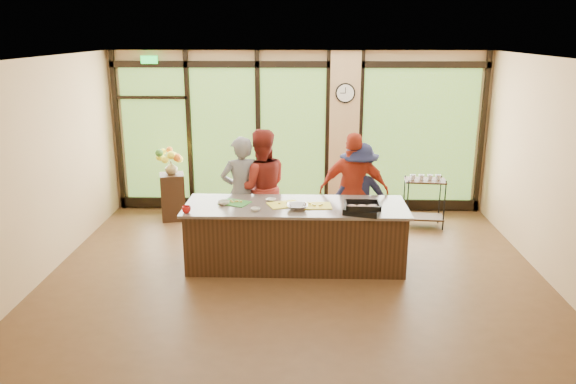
# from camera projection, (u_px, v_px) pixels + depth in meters

# --- Properties ---
(floor) EXTENTS (7.00, 7.00, 0.00)m
(floor) POSITION_uv_depth(u_px,v_px,m) (295.00, 272.00, 8.04)
(floor) COLOR #4F331C
(floor) RESTS_ON ground
(ceiling) EXTENTS (7.00, 7.00, 0.00)m
(ceiling) POSITION_uv_depth(u_px,v_px,m) (296.00, 58.00, 7.21)
(ceiling) COLOR white
(ceiling) RESTS_ON back_wall
(back_wall) EXTENTS (7.00, 0.00, 7.00)m
(back_wall) POSITION_uv_depth(u_px,v_px,m) (298.00, 132.00, 10.51)
(back_wall) COLOR tan
(back_wall) RESTS_ON floor
(left_wall) EXTENTS (0.00, 6.00, 6.00)m
(left_wall) POSITION_uv_depth(u_px,v_px,m) (42.00, 169.00, 7.73)
(left_wall) COLOR tan
(left_wall) RESTS_ON floor
(right_wall) EXTENTS (0.00, 6.00, 6.00)m
(right_wall) POSITION_uv_depth(u_px,v_px,m) (556.00, 173.00, 7.52)
(right_wall) COLOR tan
(right_wall) RESTS_ON floor
(window_wall) EXTENTS (6.90, 0.12, 3.00)m
(window_wall) POSITION_uv_depth(u_px,v_px,m) (307.00, 138.00, 10.49)
(window_wall) COLOR tan
(window_wall) RESTS_ON floor
(island_base) EXTENTS (3.10, 1.00, 0.88)m
(island_base) POSITION_uv_depth(u_px,v_px,m) (296.00, 236.00, 8.21)
(island_base) COLOR #321D10
(island_base) RESTS_ON floor
(countertop) EXTENTS (3.20, 1.10, 0.04)m
(countertop) POSITION_uv_depth(u_px,v_px,m) (296.00, 206.00, 8.08)
(countertop) COLOR slate
(countertop) RESTS_ON island_base
(wall_clock) EXTENTS (0.36, 0.04, 0.36)m
(wall_clock) POSITION_uv_depth(u_px,v_px,m) (345.00, 93.00, 10.15)
(wall_clock) COLOR black
(wall_clock) RESTS_ON window_wall
(cook_left) EXTENTS (0.75, 0.61, 1.79)m
(cook_left) POSITION_uv_depth(u_px,v_px,m) (241.00, 193.00, 8.79)
(cook_left) COLOR slate
(cook_left) RESTS_ON floor
(cook_midleft) EXTENTS (1.04, 0.88, 1.88)m
(cook_midleft) POSITION_uv_depth(u_px,v_px,m) (261.00, 187.00, 8.92)
(cook_midleft) COLOR maroon
(cook_midleft) RESTS_ON floor
(cook_midright) EXTENTS (1.12, 0.55, 1.85)m
(cook_midright) POSITION_uv_depth(u_px,v_px,m) (354.00, 191.00, 8.76)
(cook_midright) COLOR #B0301B
(cook_midright) RESTS_ON floor
(cook_right) EXTENTS (1.15, 0.76, 1.68)m
(cook_right) POSITION_uv_depth(u_px,v_px,m) (358.00, 195.00, 8.85)
(cook_right) COLOR #181A35
(cook_right) RESTS_ON floor
(roasting_pan) EXTENTS (0.56, 0.49, 0.08)m
(roasting_pan) POSITION_uv_depth(u_px,v_px,m) (362.00, 210.00, 7.70)
(roasting_pan) COLOR black
(roasting_pan) RESTS_ON countertop
(mixing_bowl) EXTENTS (0.32, 0.32, 0.07)m
(mixing_bowl) POSITION_uv_depth(u_px,v_px,m) (297.00, 207.00, 7.88)
(mixing_bowl) COLOR silver
(mixing_bowl) RESTS_ON countertop
(cutting_board_left) EXTENTS (0.50, 0.44, 0.01)m
(cutting_board_left) POSITION_uv_depth(u_px,v_px,m) (235.00, 203.00, 8.17)
(cutting_board_left) COLOR #327F2E
(cutting_board_left) RESTS_ON countertop
(cutting_board_center) EXTENTS (0.53, 0.47, 0.01)m
(cutting_board_center) POSITION_uv_depth(u_px,v_px,m) (284.00, 205.00, 8.08)
(cutting_board_center) COLOR yellow
(cutting_board_center) RESTS_ON countertop
(cutting_board_right) EXTENTS (0.46, 0.35, 0.01)m
(cutting_board_right) POSITION_uv_depth(u_px,v_px,m) (316.00, 206.00, 8.03)
(cutting_board_right) COLOR yellow
(cutting_board_right) RESTS_ON countertop
(prep_bowl_near) EXTENTS (0.22, 0.22, 0.05)m
(prep_bowl_near) POSITION_uv_depth(u_px,v_px,m) (224.00, 203.00, 8.10)
(prep_bowl_near) COLOR silver
(prep_bowl_near) RESTS_ON countertop
(prep_bowl_mid) EXTENTS (0.17, 0.17, 0.04)m
(prep_bowl_mid) POSITION_uv_depth(u_px,v_px,m) (255.00, 209.00, 7.82)
(prep_bowl_mid) COLOR silver
(prep_bowl_mid) RESTS_ON countertop
(prep_bowl_far) EXTENTS (0.19, 0.19, 0.04)m
(prep_bowl_far) POSITION_uv_depth(u_px,v_px,m) (271.00, 200.00, 8.26)
(prep_bowl_far) COLOR silver
(prep_bowl_far) RESTS_ON countertop
(red_ramekin) EXTENTS (0.15, 0.15, 0.10)m
(red_ramekin) POSITION_uv_depth(u_px,v_px,m) (186.00, 209.00, 7.72)
(red_ramekin) COLOR #AB1111
(red_ramekin) RESTS_ON countertop
(flower_stand) EXTENTS (0.52, 0.52, 0.85)m
(flower_stand) POSITION_uv_depth(u_px,v_px,m) (173.00, 197.00, 10.22)
(flower_stand) COLOR #321D10
(flower_stand) RESTS_ON floor
(flower_vase) EXTENTS (0.29, 0.29, 0.24)m
(flower_vase) POSITION_uv_depth(u_px,v_px,m) (171.00, 168.00, 10.07)
(flower_vase) COLOR olive
(flower_vase) RESTS_ON flower_stand
(bar_cart) EXTENTS (0.73, 0.46, 0.95)m
(bar_cart) POSITION_uv_depth(u_px,v_px,m) (424.00, 196.00, 9.78)
(bar_cart) COLOR #321D10
(bar_cart) RESTS_ON floor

